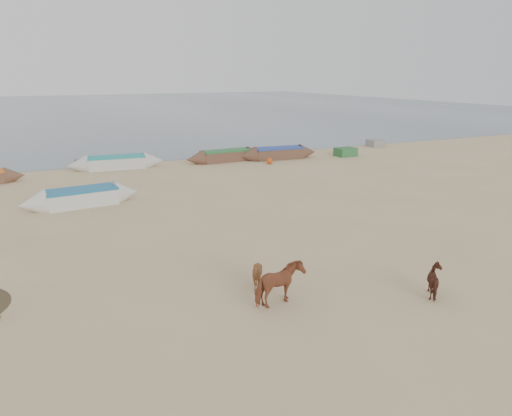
{
  "coord_description": "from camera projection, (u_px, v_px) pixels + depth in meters",
  "views": [
    {
      "loc": [
        -8.61,
        -13.38,
        6.28
      ],
      "look_at": [
        0.0,
        4.0,
        1.0
      ],
      "focal_mm": 35.0,
      "sensor_mm": 36.0,
      "label": 1
    }
  ],
  "objects": [
    {
      "name": "waterline_canoes",
      "position": [
        68.0,
        168.0,
        31.72
      ],
      "size": [
        39.11,
        3.86,
        0.89
      ],
      "color": "brown",
      "rests_on": "ground"
    },
    {
      "name": "calf_front",
      "position": [
        257.0,
        275.0,
        14.76
      ],
      "size": [
        1.07,
        1.0,
        0.97
      ],
      "primitive_type": "imported",
      "rotation": [
        0.0,
        0.0,
        -1.27
      ],
      "color": "brown",
      "rests_on": "ground"
    },
    {
      "name": "beach_clutter",
      "position": [
        219.0,
        159.0,
        35.62
      ],
      "size": [
        43.73,
        5.43,
        0.64
      ],
      "color": "#2B6141",
      "rests_on": "ground"
    },
    {
      "name": "cow_adult",
      "position": [
        279.0,
        284.0,
        13.79
      ],
      "size": [
        1.57,
        0.96,
        1.24
      ],
      "primitive_type": "imported",
      "rotation": [
        0.0,
        0.0,
        1.78
      ],
      "color": "brown",
      "rests_on": "ground"
    },
    {
      "name": "ground",
      "position": [
        308.0,
        264.0,
        16.91
      ],
      "size": [
        140.0,
        140.0,
        0.0
      ],
      "primitive_type": "plane",
      "color": "tan",
      "rests_on": "ground"
    },
    {
      "name": "calf_right",
      "position": [
        437.0,
        281.0,
        14.38
      ],
      "size": [
        0.94,
        1.04,
        0.91
      ],
      "primitive_type": "imported",
      "rotation": [
        0.0,
        0.0,
        1.36
      ],
      "color": "#50271A",
      "rests_on": "ground"
    },
    {
      "name": "sea",
      "position": [
        60.0,
        109.0,
        87.81
      ],
      "size": [
        160.0,
        160.0,
        0.0
      ],
      "primitive_type": "plane",
      "color": "slate",
      "rests_on": "ground"
    },
    {
      "name": "near_canoe",
      "position": [
        81.0,
        197.0,
        24.23
      ],
      "size": [
        5.75,
        1.95,
        0.86
      ],
      "primitive_type": null,
      "rotation": [
        0.0,
        0.0,
        0.11
      ],
      "color": "silver",
      "rests_on": "ground"
    }
  ]
}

